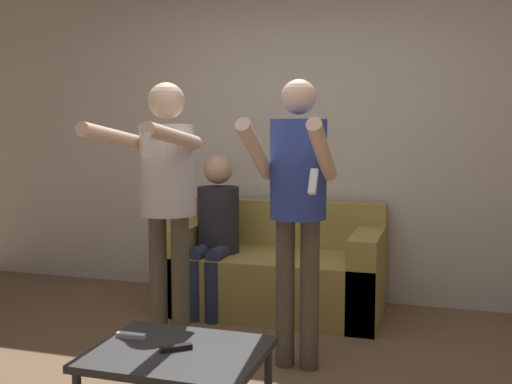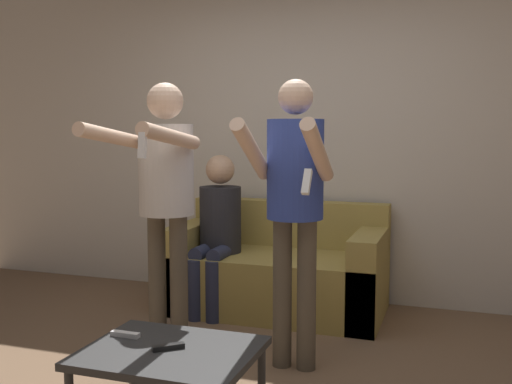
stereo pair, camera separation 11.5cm
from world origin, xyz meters
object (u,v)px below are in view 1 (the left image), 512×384
person_standing_left (166,184)px  person_standing_right (297,191)px  person_seated (216,225)px  remote_near (176,348)px  remote_far (131,336)px  couch (277,273)px  coffee_table (178,357)px

person_standing_left → person_standing_right: bearing=0.5°
person_standing_left → person_seated: 0.97m
person_seated → remote_near: (0.46, -1.71, -0.29)m
remote_near → person_seated: bearing=105.0°
person_standing_right → remote_far: (-0.66, -0.74, -0.66)m
couch → person_seated: person_seated is taller
person_standing_left → remote_far: bearing=-78.3°
coffee_table → remote_far: (-0.28, 0.08, 0.05)m
person_standing_left → person_seated: (-0.03, 0.89, -0.39)m
couch → person_standing_left: 1.37m
person_standing_left → remote_near: 1.14m
person_seated → remote_far: 1.66m
person_standing_left → coffee_table: size_ratio=2.09×
person_standing_right → remote_far: person_standing_right is taller
couch → person_standing_right: person_standing_right is taller
remote_near → coffee_table: bearing=59.3°
remote_near → couch: bearing=90.8°
person_standing_right → remote_near: size_ratio=12.03×
couch → coffee_table: size_ratio=1.99×
person_seated → remote_near: bearing=-75.0°
person_seated → remote_far: (0.18, -1.62, -0.29)m
person_standing_left → remote_far: 1.01m
couch → person_standing_left: person_standing_left is taller
person_standing_right → coffee_table: size_ratio=2.09×
person_standing_right → coffee_table: person_standing_right is taller
person_seated → coffee_table: bearing=-74.8°
person_standing_left → person_standing_right: size_ratio=1.00×
person_seated → coffee_table: (0.46, -1.70, -0.34)m
person_seated → coffee_table: size_ratio=1.50×
coffee_table → remote_far: remote_far is taller
person_seated → coffee_table: person_seated is taller
couch → coffee_table: couch is taller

